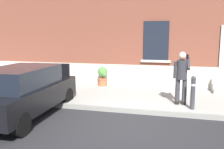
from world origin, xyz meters
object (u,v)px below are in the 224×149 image
object	(u,v)px
bollard_near_person	(193,91)
person_on_phone	(182,75)
planter_olive	(62,74)
planter_terracotta	(103,76)
hatchback_car_black	(23,91)

from	to	relation	value
bollard_near_person	person_on_phone	bearing A→B (deg)	127.56
bollard_near_person	planter_olive	size ratio (longest dim) A/B	1.22
person_on_phone	planter_terracotta	xyz separation A→B (m)	(-3.38, 2.35, -0.55)
hatchback_car_black	person_on_phone	size ratio (longest dim) A/B	2.35
person_on_phone	planter_terracotta	world-z (taller)	person_on_phone
hatchback_car_black	bollard_near_person	world-z (taller)	hatchback_car_black
bollard_near_person	planter_olive	distance (m)	6.39
hatchback_car_black	planter_terracotta	xyz separation A→B (m)	(1.21, 4.28, -0.18)
hatchback_car_black	bollard_near_person	bearing A→B (deg)	16.74
planter_terracotta	hatchback_car_black	bearing A→B (deg)	-105.76
planter_terracotta	planter_olive	bearing A→B (deg)	-179.64
bollard_near_person	person_on_phone	size ratio (longest dim) A/B	0.60
bollard_near_person	planter_terracotta	distance (m)	4.66
hatchback_car_black	person_on_phone	xyz separation A→B (m)	(4.59, 1.93, 0.36)
hatchback_car_black	person_on_phone	world-z (taller)	person_on_phone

